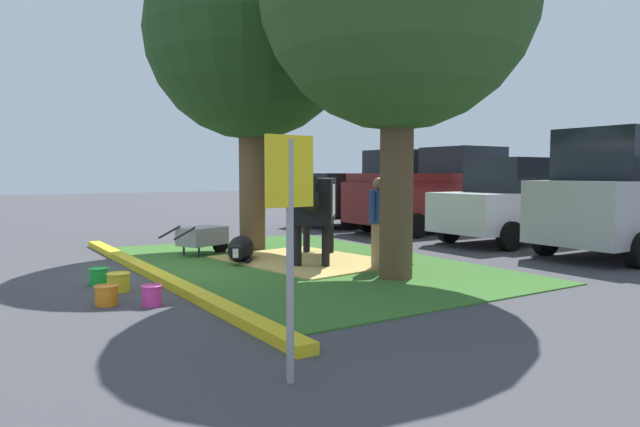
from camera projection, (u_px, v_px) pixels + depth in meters
ground_plane at (197, 270)px, 9.78m from camera, size 80.00×80.00×0.00m
grass_island at (301, 263)px, 10.52m from camera, size 8.11×5.11×0.02m
curb_yellow at (155, 274)px, 9.05m from camera, size 9.31×0.24×0.12m
hay_bedding at (307, 261)px, 10.69m from camera, size 3.50×2.82×0.04m
shade_tree_left at (251, 36)px, 12.01m from camera, size 4.43×4.43×6.81m
cow_holstein at (315, 201)px, 10.62m from camera, size 2.73×2.18×1.61m
calf_lying at (241, 249)px, 10.70m from camera, size 1.27×0.99×0.48m
person_handler at (379, 221)px, 9.72m from camera, size 0.34×0.51×1.59m
wheelbarrow at (203, 236)px, 11.51m from camera, size 1.01×1.59×0.63m
parking_sign at (290, 209)px, 4.43m from camera, size 0.09×0.44×1.96m
bucket_green at (99, 276)px, 8.48m from camera, size 0.30×0.30×0.26m
bucket_yellow at (119, 282)px, 8.00m from camera, size 0.33×0.33×0.27m
bucket_orange at (106, 295)px, 7.18m from camera, size 0.30×0.30×0.25m
bucket_pink at (152, 295)px, 7.14m from camera, size 0.27×0.27×0.26m
pickup_truck_black at (380, 190)px, 18.47m from camera, size 2.26×5.42×2.42m
pickup_truck_maroon at (441, 192)px, 16.32m from camera, size 2.26×5.42×2.42m
hatchback_white at (520, 202)px, 13.63m from camera, size 2.05×4.42×2.02m
suv_black at (635, 193)px, 11.47m from camera, size 2.16×4.62×2.52m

